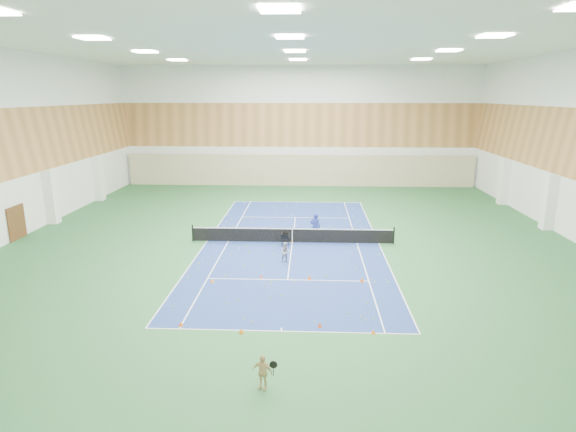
{
  "coord_description": "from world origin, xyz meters",
  "views": [
    {
      "loc": [
        1.07,
        -29.29,
        9.16
      ],
      "look_at": [
        -0.23,
        -1.01,
        2.0
      ],
      "focal_mm": 30.0,
      "sensor_mm": 36.0,
      "label": 1
    }
  ],
  "objects_px": {
    "tennis_net": "(292,234)",
    "child_court": "(286,252)",
    "ball_cart": "(285,240)",
    "coach": "(315,227)",
    "child_apron": "(262,372)"
  },
  "relations": [
    {
      "from": "tennis_net",
      "to": "child_apron",
      "type": "bearing_deg",
      "value": -91.35
    },
    {
      "from": "tennis_net",
      "to": "child_court",
      "type": "relative_size",
      "value": 11.0
    },
    {
      "from": "tennis_net",
      "to": "child_apron",
      "type": "xyz_separation_m",
      "value": [
        -0.37,
        -15.73,
        0.04
      ]
    },
    {
      "from": "child_court",
      "to": "ball_cart",
      "type": "relative_size",
      "value": 1.36
    },
    {
      "from": "child_court",
      "to": "ball_cart",
      "type": "xyz_separation_m",
      "value": [
        -0.16,
        2.87,
        -0.15
      ]
    },
    {
      "from": "tennis_net",
      "to": "ball_cart",
      "type": "bearing_deg",
      "value": -115.26
    },
    {
      "from": "tennis_net",
      "to": "child_court",
      "type": "height_order",
      "value": "child_court"
    },
    {
      "from": "ball_cart",
      "to": "coach",
      "type": "bearing_deg",
      "value": 42.19
    },
    {
      "from": "tennis_net",
      "to": "child_apron",
      "type": "height_order",
      "value": "child_apron"
    },
    {
      "from": "tennis_net",
      "to": "coach",
      "type": "bearing_deg",
      "value": 22.35
    },
    {
      "from": "coach",
      "to": "ball_cart",
      "type": "xyz_separation_m",
      "value": [
        -1.86,
        -1.44,
        -0.47
      ]
    },
    {
      "from": "coach",
      "to": "ball_cart",
      "type": "relative_size",
      "value": 2.1
    },
    {
      "from": "tennis_net",
      "to": "child_apron",
      "type": "distance_m",
      "value": 15.73
    },
    {
      "from": "child_court",
      "to": "child_apron",
      "type": "height_order",
      "value": "child_apron"
    },
    {
      "from": "child_apron",
      "to": "ball_cart",
      "type": "height_order",
      "value": "child_apron"
    }
  ]
}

